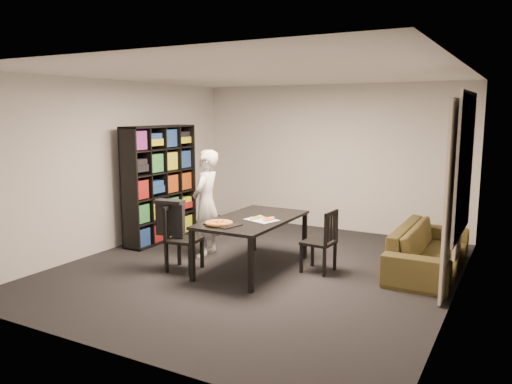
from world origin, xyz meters
The scene contains 16 objects.
room centered at (0.00, 0.00, 1.30)m, with size 5.01×5.51×2.61m.
window_pane centered at (2.48, 0.60, 1.50)m, with size 0.02×1.40×1.60m, color black.
window_frame centered at (2.48, 0.60, 1.50)m, with size 0.03×1.52×1.72m, color white.
curtain_left centered at (2.40, 0.08, 1.15)m, with size 0.03×0.70×2.25m, color beige.
curtain_right centered at (2.40, 1.12, 1.15)m, with size 0.03×0.70×2.25m, color beige.
bookshelf centered at (-2.16, 0.60, 0.95)m, with size 0.35×1.50×1.90m, color black.
dining_table centered at (-0.06, -0.05, 0.64)m, with size 0.94×1.70×0.71m.
chair_left centered at (-0.92, -0.55, 0.50)m, with size 0.47×0.47×0.88m.
chair_right centered at (0.85, 0.28, 0.48)m, with size 0.42×0.42×0.84m.
draped_jacket centered at (-1.04, -0.56, 0.73)m, with size 0.42×0.23×0.49m.
person centered at (-0.96, 0.19, 0.79)m, with size 0.58×0.38×1.58m, color silver.
baking_tray centered at (-0.19, -0.57, 0.71)m, with size 0.40×0.32×0.01m, color black.
pepperoni_pizza centered at (-0.24, -0.60, 0.73)m, with size 0.35×0.35×0.03m.
kitchen_towel centered at (0.11, -0.10, 0.71)m, with size 0.40×0.30×0.01m, color white.
pizza_slices centered at (0.10, -0.04, 0.72)m, with size 0.37×0.31×0.01m, color gold, non-canonical shape.
sofa centered at (2.06, 1.04, 0.30)m, with size 2.05×0.80×0.60m, color #42411A.
Camera 1 is at (3.13, -5.78, 2.12)m, focal length 35.00 mm.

